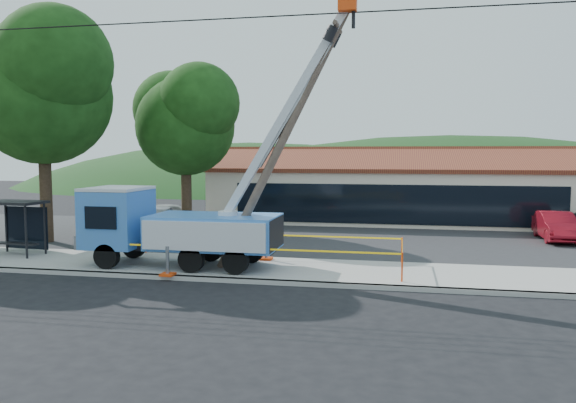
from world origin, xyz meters
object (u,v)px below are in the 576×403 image
at_px(leaning_pole, 288,129).
at_px(bus_shelter, 18,215).
at_px(car_red, 555,242).
at_px(car_white, 175,230).
at_px(utility_truck, 176,223).
at_px(car_silver, 155,240).

distance_m(leaning_pole, bus_shelter, 11.89).
relative_size(car_red, car_white, 0.91).
distance_m(car_red, car_white, 19.61).
relative_size(leaning_pole, car_white, 2.01).
xyz_separation_m(utility_truck, leaning_pole, (4.18, 0.06, 3.42)).
relative_size(utility_truck, leaning_pole, 1.09).
bearing_deg(car_white, bus_shelter, 137.22).
height_order(car_red, car_white, car_red).
distance_m(bus_shelter, car_silver, 6.65).
height_order(bus_shelter, car_red, bus_shelter).
bearing_deg(bus_shelter, car_white, 76.79).
bearing_deg(car_red, utility_truck, -147.55).
xyz_separation_m(utility_truck, car_white, (-4.22, 9.82, -1.71)).
relative_size(utility_truck, car_red, 2.41).
bearing_deg(car_red, bus_shelter, -158.26).
height_order(leaning_pole, car_white, leaning_pole).
height_order(utility_truck, bus_shelter, utility_truck).
bearing_deg(bus_shelter, leaning_pole, 1.16).
xyz_separation_m(bus_shelter, car_white, (2.98, 8.97, -1.75)).
height_order(leaning_pole, car_silver, leaning_pole).
relative_size(utility_truck, car_white, 2.18).
height_order(bus_shelter, car_white, bus_shelter).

